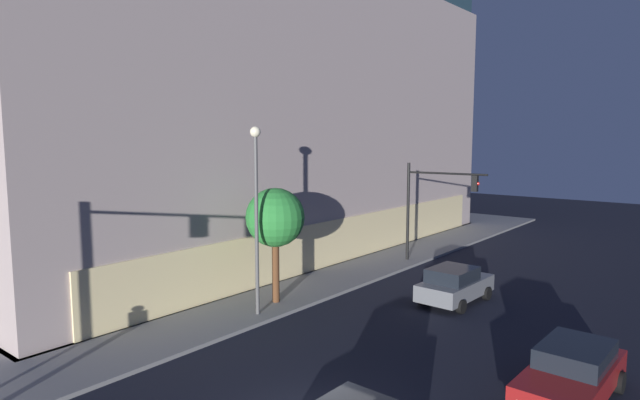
{
  "coord_description": "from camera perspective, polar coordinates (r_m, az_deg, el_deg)",
  "views": [
    {
      "loc": [
        -9.9,
        -8.34,
        7.52
      ],
      "look_at": [
        7.5,
        5.69,
        4.91
      ],
      "focal_mm": 29.77,
      "sensor_mm": 36.0,
      "label": 1
    }
  ],
  "objects": [
    {
      "name": "car_grey",
      "position": [
        25.4,
        14.25,
        -8.79
      ],
      "size": [
        4.28,
        2.3,
        1.66
      ],
      "color": "slate",
      "rests_on": "ground"
    },
    {
      "name": "car_red",
      "position": [
        17.59,
        25.46,
        -16.39
      ],
      "size": [
        4.82,
        2.29,
        1.58
      ],
      "color": "maroon",
      "rests_on": "ground"
    },
    {
      "name": "street_lamp_sidewalk",
      "position": [
        21.97,
        -6.87,
        0.25
      ],
      "size": [
        0.44,
        0.44,
        7.85
      ],
      "color": "#505050",
      "rests_on": "sidewalk_corner"
    },
    {
      "name": "traffic_light_far_corner",
      "position": [
        31.79,
        12.02,
        0.3
      ],
      "size": [
        0.62,
        4.8,
        5.91
      ],
      "color": "black",
      "rests_on": "sidewalk_corner"
    },
    {
      "name": "sidewalk_tree",
      "position": [
        23.69,
        -4.84,
        -1.97
      ],
      "size": [
        2.64,
        2.64,
        5.18
      ],
      "color": "brown",
      "rests_on": "sidewalk_corner"
    },
    {
      "name": "modern_building",
      "position": [
        41.52,
        -13.46,
        10.5
      ],
      "size": [
        37.41,
        28.72,
        21.02
      ],
      "color": "#4C4C51",
      "rests_on": "ground"
    }
  ]
}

